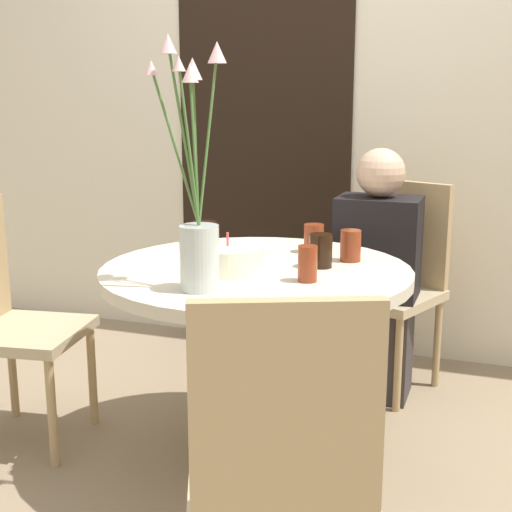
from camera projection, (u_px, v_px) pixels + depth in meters
The scene contains 17 objects.
ground_plane at pixel (256, 460), 2.54m from camera, with size 16.00×16.00×0.00m, color #89755B.
wall_back at pixel (345, 88), 3.42m from camera, with size 8.00×0.05×2.60m.
doorway_panel at pixel (263, 145), 3.58m from camera, with size 0.90×0.01×2.05m.
dining_table at pixel (256, 311), 2.41m from camera, with size 1.04×1.04×0.71m.
chair_near_front at pixel (396, 274), 3.12m from camera, with size 0.52×0.52×0.90m.
chair_right_flank at pixel (5, 310), 2.60m from camera, with size 0.46×0.46×0.90m.
chair_far_back at pixel (281, 464), 1.52m from camera, with size 0.52×0.52×0.90m.
birthday_cake at pixel (228, 259), 2.32m from camera, with size 0.24×0.24×0.13m.
flower_vase at pixel (197, 211), 2.07m from camera, with size 0.20×0.17×0.73m.
side_plate at pixel (259, 247), 2.68m from camera, with size 0.21×0.21×0.01m.
drink_glass_0 at pixel (351, 246), 2.46m from camera, with size 0.07×0.07×0.11m.
drink_glass_1 at pixel (314, 238), 2.60m from camera, with size 0.07×0.07×0.10m.
drink_glass_2 at pixel (202, 235), 2.65m from camera, with size 0.07×0.07×0.11m.
drink_glass_3 at pixel (321, 251), 2.38m from camera, with size 0.08×0.08×0.11m.
drink_glass_4 at pixel (207, 239), 2.52m from camera, with size 0.08×0.08×0.13m.
drink_glass_5 at pixel (308, 264), 2.20m from camera, with size 0.06×0.06×0.11m.
person_guest at pixel (376, 283), 3.00m from camera, with size 0.34×0.24×1.06m.
Camera 1 is at (0.77, -2.18, 1.28)m, focal length 50.00 mm.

